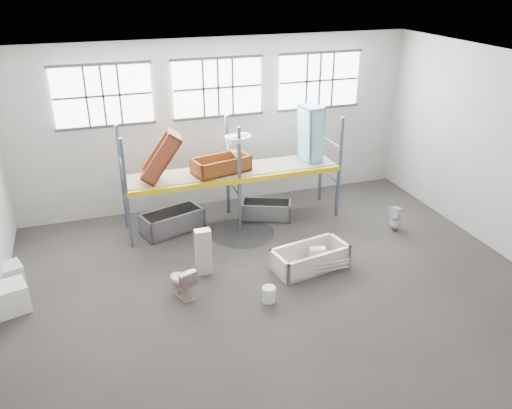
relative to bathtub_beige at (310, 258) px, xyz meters
name	(u,v)px	position (x,y,z in m)	size (l,w,h in m)	color
floor	(276,286)	(-1.04, -0.44, -0.32)	(12.00, 10.00, 0.10)	#423D39
ceiling	(281,65)	(-1.04, -0.44, 4.78)	(12.00, 10.00, 0.10)	silver
wall_back	(218,124)	(-1.04, 4.61, 2.23)	(12.00, 0.10, 5.00)	#A5A098
wall_front	(415,326)	(-1.04, -5.49, 2.23)	(12.00, 0.10, 5.00)	#A8A39B
wall_right	(506,156)	(5.01, -0.44, 2.23)	(0.10, 10.00, 5.00)	#9D9991
window_left	(103,96)	(-4.24, 4.50, 3.33)	(2.60, 0.04, 1.60)	white
window_mid	(218,88)	(-1.04, 4.50, 3.33)	(2.60, 0.04, 1.60)	white
window_right	(319,80)	(2.16, 4.50, 3.33)	(2.60, 0.04, 1.60)	white
rack_upright_la	(127,195)	(-4.04, 2.46, 1.23)	(0.08, 0.08, 3.00)	slate
rack_upright_lb	(122,178)	(-4.04, 3.66, 1.23)	(0.08, 0.08, 3.00)	slate
rack_upright_ma	(240,181)	(-1.04, 2.46, 1.23)	(0.08, 0.08, 3.00)	slate
rack_upright_mb	(227,166)	(-1.04, 3.66, 1.23)	(0.08, 0.08, 3.00)	slate
rack_upright_ra	(339,168)	(1.96, 2.46, 1.23)	(0.08, 0.08, 3.00)	slate
rack_upright_rb	(322,155)	(1.96, 3.66, 1.23)	(0.08, 0.08, 3.00)	slate
rack_beam_front	(240,181)	(-1.04, 2.46, 1.23)	(6.00, 0.10, 0.14)	yellow
rack_beam_back	(227,166)	(-1.04, 3.66, 1.23)	(6.00, 0.10, 0.14)	yellow
shelf_deck	(233,170)	(-1.04, 3.06, 1.31)	(5.90, 1.10, 0.03)	gray
wet_patch	(242,233)	(-1.04, 2.26, -0.27)	(1.80, 1.80, 0.00)	black
bathtub_beige	(310,258)	(0.00, 0.00, 0.00)	(1.85, 0.87, 0.54)	beige
cistern_spare	(317,255)	(0.22, 0.06, 0.01)	(0.40, 0.19, 0.38)	beige
sink_in_tub	(291,262)	(-0.44, 0.15, -0.11)	(0.47, 0.47, 0.16)	#F5E0D0
toilet_beige	(182,281)	(-3.23, -0.21, 0.11)	(0.43, 0.75, 0.77)	beige
cistern_tall	(203,252)	(-2.53, 0.58, 0.31)	(0.38, 0.24, 1.17)	beige
toilet_white	(396,218)	(3.10, 1.07, 0.10)	(0.33, 0.34, 0.74)	white
steel_tub_left	(172,222)	(-2.86, 2.98, 0.03)	(1.67, 0.78, 0.61)	#A0A1A9
steel_tub_right	(266,210)	(-0.10, 2.94, -0.01)	(1.43, 0.67, 0.53)	#9EA2A5
rust_tub_flat	(221,165)	(-1.41, 2.98, 1.55)	(1.56, 0.73, 0.44)	#8F4011
rust_tub_tilted	(161,157)	(-3.05, 2.82, 2.02)	(1.44, 0.67, 0.40)	#9A4220
sink_on_shelf	(238,157)	(-0.99, 2.70, 1.82)	(0.72, 0.56, 0.64)	white
blue_tub_upright	(310,134)	(1.29, 3.11, 2.12)	(1.63, 0.76, 0.46)	#90CDEA
bucket	(269,294)	(-1.44, -1.02, -0.10)	(0.30, 0.30, 0.35)	white
carton_near	(9,298)	(-6.84, 0.43, 0.04)	(0.73, 0.63, 0.63)	white
carton_far	(10,274)	(-6.94, 1.61, -0.04)	(0.56, 0.56, 0.47)	silver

